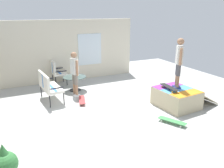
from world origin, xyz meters
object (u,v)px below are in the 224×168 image
skateboard_by_bench (82,100)px  potted_plant (6,167)px  skateboard_on_ramp (169,87)px  person_watching (75,71)px  patio_bench (48,85)px  patio_table (75,81)px  patio_chair_near_house (56,71)px  skate_ramp (177,98)px  person_skater (179,60)px  skateboard_spare (172,121)px

skateboard_by_bench → potted_plant: 4.14m
skateboard_by_bench → skateboard_on_ramp: size_ratio=1.02×
person_watching → potted_plant: size_ratio=1.79×
patio_bench → potted_plant: bearing=159.4°
skateboard_on_ramp → patio_table: bearing=38.0°
patio_chair_near_house → skateboard_on_ramp: (-3.96, -2.75, 0.08)m
skateboard_by_bench → skateboard_on_ramp: skateboard_on_ramp is taller
skate_ramp → person_watching: bearing=48.1°
person_skater → patio_table: bearing=42.5°
patio_bench → skateboard_spare: size_ratio=1.61×
skateboard_on_ramp → potted_plant: 5.18m
person_skater → skateboard_by_bench: person_skater is taller
person_watching → person_skater: size_ratio=1.01×
patio_chair_near_house → person_skater: (-3.91, -3.10, 0.94)m
patio_table → skate_ramp: bearing=-139.0°
person_watching → skateboard_by_bench: 1.15m
skate_ramp → potted_plant: potted_plant is taller
skateboard_by_bench → skateboard_on_ramp: bearing=-123.9°
patio_bench → patio_table: (0.70, -1.16, -0.21)m
person_skater → patio_chair_near_house: bearing=38.4°
patio_bench → skateboard_by_bench: size_ratio=1.57×
person_skater → potted_plant: person_skater is taller
person_watching → potted_plant: 4.78m
person_watching → skateboard_on_ramp: size_ratio=2.03×
patio_bench → person_skater: 4.46m
person_skater → skateboard_by_bench: size_ratio=1.97×
patio_chair_near_house → patio_table: patio_chair_near_house is taller
skate_ramp → skateboard_on_ramp: bearing=79.2°
patio_table → person_watching: size_ratio=0.55×
patio_bench → skateboard_by_bench: (-0.59, -1.01, -0.53)m
skate_ramp → potted_plant: size_ratio=2.16×
patio_chair_near_house → person_skater: bearing=-141.6°
patio_table → potted_plant: size_ratio=0.98×
skateboard_spare → skateboard_on_ramp: bearing=-32.6°
patio_table → skateboard_by_bench: bearing=173.7°
skateboard_on_ramp → skateboard_by_bench: bearing=56.1°
skateboard_on_ramp → skateboard_spare: bearing=147.4°
skateboard_spare → person_skater: bearing=-43.5°
skateboard_by_bench → skate_ramp: bearing=-121.7°
skateboard_by_bench → potted_plant: potted_plant is taller
person_skater → skateboard_spare: person_skater is taller
skateboard_by_bench → skateboard_spare: 3.16m
person_watching → skateboard_on_ramp: person_watching is taller
person_watching → skateboard_by_bench: person_watching is taller
patio_table → skateboard_on_ramp: bearing=-142.0°
potted_plant → person_skater: bearing=-71.8°
skateboard_spare → potted_plant: bearing=99.2°
skateboard_by_bench → skateboard_spare: size_ratio=1.03×
patio_table → person_skater: size_ratio=0.55×
person_watching → skateboard_on_ramp: (-2.38, -2.41, -0.26)m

